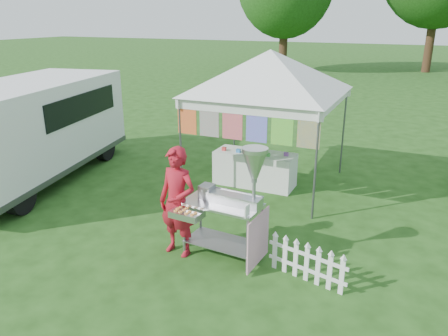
% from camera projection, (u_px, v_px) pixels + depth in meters
% --- Properties ---
extents(ground, '(120.00, 120.00, 0.00)m').
position_uv_depth(ground, '(195.00, 254.00, 7.11)').
color(ground, '#1E4212').
rests_on(ground, ground).
extents(canopy_main, '(4.24, 4.24, 3.45)m').
position_uv_depth(canopy_main, '(271.00, 50.00, 9.12)').
color(canopy_main, '#59595E').
rests_on(canopy_main, ground).
extents(donut_cart, '(1.40, 0.87, 1.88)m').
position_uv_depth(donut_cart, '(234.00, 195.00, 6.58)').
color(donut_cart, gray).
rests_on(donut_cart, ground).
extents(vendor, '(0.69, 0.49, 1.79)m').
position_uv_depth(vendor, '(178.00, 202.00, 6.86)').
color(vendor, '#A91423').
rests_on(vendor, ground).
extents(cargo_van, '(3.21, 5.77, 2.26)m').
position_uv_depth(cargo_van, '(31.00, 128.00, 10.07)').
color(cargo_van, white).
rests_on(cargo_van, ground).
extents(picket_fence, '(1.23, 0.33, 0.56)m').
position_uv_depth(picket_fence, '(307.00, 263.00, 6.30)').
color(picket_fence, white).
rests_on(picket_fence, ground).
extents(display_table, '(1.80, 0.70, 0.77)m').
position_uv_depth(display_table, '(255.00, 169.00, 9.88)').
color(display_table, white).
rests_on(display_table, ground).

